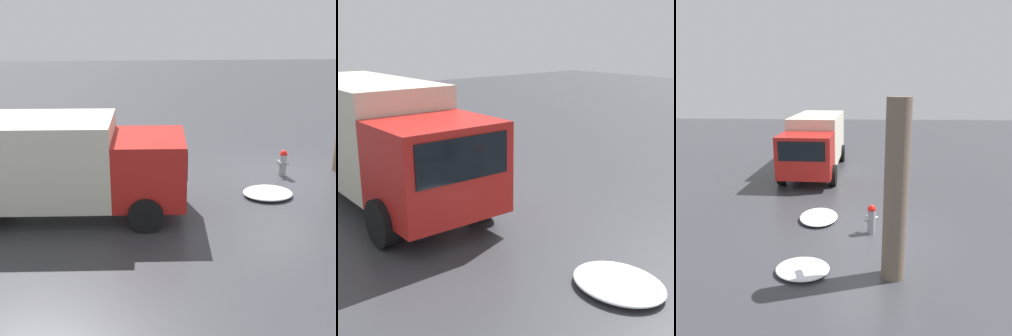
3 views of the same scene
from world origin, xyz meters
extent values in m
plane|color=#38383D|center=(0.00, 0.00, 0.00)|extent=(60.00, 60.00, 0.00)
cylinder|color=gray|center=(0.00, 0.00, 0.37)|extent=(0.23, 0.23, 0.73)
cylinder|color=red|center=(0.00, 0.00, 0.76)|extent=(0.24, 0.24, 0.06)
sphere|color=red|center=(0.00, 0.00, 0.79)|extent=(0.19, 0.19, 0.19)
cylinder|color=gray|center=(0.14, 0.09, 0.45)|extent=(0.15, 0.15, 0.11)
cylinder|color=gray|center=(-0.09, 0.14, 0.45)|extent=(0.13, 0.13, 0.09)
cylinder|color=gray|center=(0.09, -0.14, 0.45)|extent=(0.13, 0.13, 0.09)
cube|color=red|center=(4.47, 2.59, 1.32)|extent=(1.94, 2.27, 1.74)
cube|color=black|center=(3.52, 2.61, 1.67)|extent=(0.08, 1.86, 0.77)
cube|color=beige|center=(7.84, 2.49, 1.57)|extent=(4.93, 2.35, 2.23)
cylinder|color=black|center=(4.53, 1.48, 0.45)|extent=(0.91, 0.31, 0.90)
cylinder|color=black|center=(4.59, 3.69, 0.45)|extent=(0.91, 0.31, 0.90)
cylinder|color=#23232D|center=(4.45, 3.01, 0.38)|extent=(0.24, 0.24, 0.76)
cylinder|color=#3F5947|center=(4.45, 3.01, 1.07)|extent=(0.35, 0.35, 0.63)
sphere|color=tan|center=(4.45, 3.01, 1.49)|extent=(0.21, 0.21, 0.21)
ellipsoid|color=white|center=(0.92, 1.65, 0.09)|extent=(1.48, 1.21, 0.19)
camera|label=1|loc=(4.65, 14.32, 5.63)|focal=50.00mm
camera|label=2|loc=(-2.78, 7.03, 3.74)|focal=50.00mm
camera|label=3|loc=(-8.76, 0.37, 4.27)|focal=35.00mm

